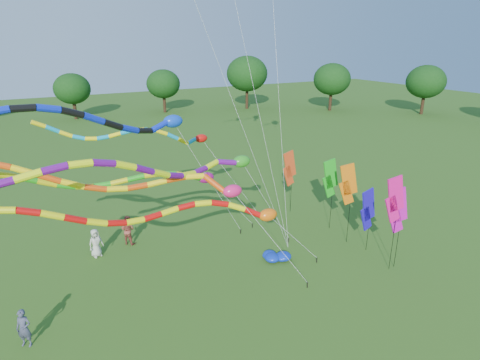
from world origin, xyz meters
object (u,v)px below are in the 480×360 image
person_a (96,243)px  person_b (24,328)px  tube_kite_red (183,214)px  blue_nylon_heap (275,256)px  person_c (128,230)px  tube_kite_orange (127,181)px

person_a → person_b: person_a is taller
tube_kite_red → person_a: bearing=130.9°
tube_kite_red → person_a: size_ratio=8.63×
blue_nylon_heap → person_a: (-8.54, 4.97, 0.62)m
blue_nylon_heap → person_c: size_ratio=0.83×
tube_kite_orange → person_a: size_ratio=8.75×
tube_kite_orange → person_c: 7.83m
tube_kite_red → person_c: size_ratio=7.95×
tube_kite_orange → person_a: 7.41m
person_c → tube_kite_orange: bearing=126.5°
tube_kite_red → tube_kite_orange: tube_kite_orange is taller
person_b → blue_nylon_heap: bearing=36.3°
tube_kite_orange → blue_nylon_heap: 9.54m
tube_kite_red → person_c: tube_kite_red is taller
tube_kite_orange → person_c: tube_kite_orange is taller
tube_kite_red → person_a: 6.93m
blue_nylon_heap → person_c: 8.70m
blue_nylon_heap → person_a: 9.90m
tube_kite_red → blue_nylon_heap: 6.47m
tube_kite_orange → blue_nylon_heap: (7.62, 0.32, -5.73)m
tube_kite_red → tube_kite_orange: size_ratio=0.99×
tube_kite_orange → person_b: (-4.59, -0.54, -5.12)m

